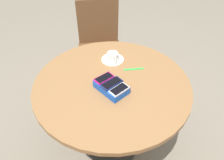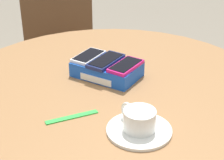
# 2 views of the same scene
# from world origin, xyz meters

# --- Properties ---
(round_table) EXTENTS (1.00, 1.00, 0.73)m
(round_table) POSITION_xyz_m (0.00, 0.00, 0.62)
(round_table) COLOR #2D2D2D
(round_table) RESTS_ON ground_plane
(phone_box) EXTENTS (0.23, 0.18, 0.05)m
(phone_box) POSITION_xyz_m (-0.06, 0.03, 0.76)
(phone_box) COLOR blue
(phone_box) RESTS_ON round_table
(phone_white) EXTENTS (0.09, 0.13, 0.01)m
(phone_white) POSITION_xyz_m (-0.13, 0.02, 0.79)
(phone_white) COLOR silver
(phone_white) RESTS_ON phone_box
(phone_navy) EXTENTS (0.09, 0.14, 0.01)m
(phone_navy) POSITION_xyz_m (-0.06, 0.03, 0.79)
(phone_navy) COLOR navy
(phone_navy) RESTS_ON phone_box
(phone_magenta) EXTENTS (0.09, 0.13, 0.01)m
(phone_magenta) POSITION_xyz_m (0.01, 0.05, 0.79)
(phone_magenta) COLOR #D11975
(phone_magenta) RESTS_ON phone_box
(saucer) EXTENTS (0.16, 0.16, 0.01)m
(saucer) POSITION_xyz_m (0.22, -0.11, 0.74)
(saucer) COLOR white
(saucer) RESTS_ON round_table
(coffee_cup) EXTENTS (0.11, 0.08, 0.05)m
(coffee_cup) POSITION_xyz_m (0.21, -0.11, 0.77)
(coffee_cup) COLOR white
(coffee_cup) RESTS_ON saucer
(lanyard_strap) EXTENTS (0.06, 0.14, 0.00)m
(lanyard_strap) POSITION_xyz_m (0.05, -0.19, 0.74)
(lanyard_strap) COLOR green
(lanyard_strap) RESTS_ON round_table
(chair_far_side) EXTENTS (0.53, 0.53, 0.88)m
(chair_far_side) POSITION_xyz_m (-0.76, 0.37, 0.45)
(chair_far_side) COLOR brown
(chair_far_side) RESTS_ON ground_plane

